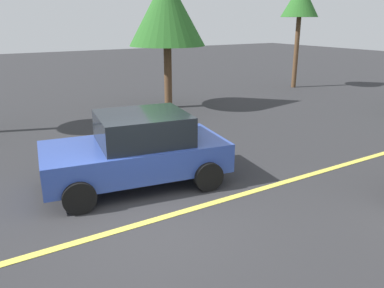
% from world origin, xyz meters
% --- Properties ---
extents(ground_plane, '(80.00, 80.00, 0.00)m').
position_xyz_m(ground_plane, '(0.00, 0.00, 0.00)').
color(ground_plane, '#2D2D30').
extents(lane_marking_centre, '(28.00, 0.16, 0.01)m').
position_xyz_m(lane_marking_centre, '(3.00, 0.00, 0.01)').
color(lane_marking_centre, '#E0D14C').
extents(car_blue_behind_van, '(4.18, 2.61, 1.59)m').
position_xyz_m(car_blue_behind_van, '(0.52, 1.72, 0.80)').
color(car_blue_behind_van, '#2D479E').
rests_on(car_blue_behind_van, ground_plane).
extents(tree_left_verge, '(1.90, 1.90, 5.30)m').
position_xyz_m(tree_left_verge, '(12.87, 9.04, 4.37)').
color(tree_left_verge, '#513823').
rests_on(tree_left_verge, ground_plane).
extents(tree_right_verge, '(3.00, 3.00, 5.17)m').
position_xyz_m(tree_right_verge, '(4.74, 8.17, 3.81)').
color(tree_right_verge, '#513823').
rests_on(tree_right_verge, ground_plane).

